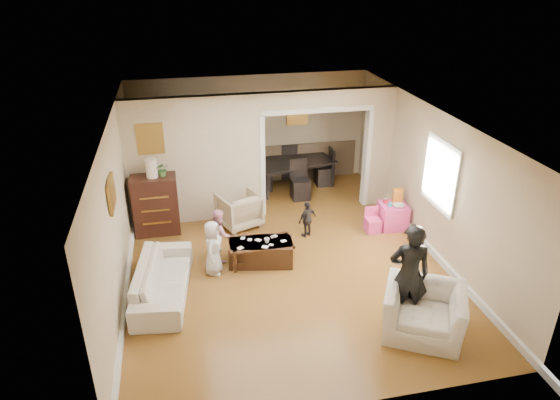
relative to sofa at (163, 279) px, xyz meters
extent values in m
plane|color=olive|center=(2.12, 0.73, -0.29)|extent=(7.00, 7.00, 0.00)
cube|color=#C8B792|center=(0.75, 2.53, 1.01)|extent=(2.75, 0.18, 2.60)
cube|color=#C8B792|center=(4.60, 2.53, 1.01)|extent=(0.55, 0.18, 2.60)
cube|color=#C8B792|center=(3.22, 2.53, 2.14)|extent=(2.22, 0.18, 0.35)
cube|color=white|center=(4.85, 0.33, 1.26)|extent=(0.03, 0.95, 1.10)
cube|color=brown|center=(-0.08, 2.43, 1.56)|extent=(0.45, 0.03, 0.55)
cube|color=brown|center=(-0.59, 0.13, 1.51)|extent=(0.03, 0.55, 0.40)
cube|color=brown|center=(3.22, 4.17, 1.41)|extent=(0.45, 0.03, 0.55)
imported|color=beige|center=(0.00, 0.00, 0.00)|extent=(1.02, 2.06, 0.58)
imported|color=tan|center=(1.52, 2.09, 0.07)|extent=(0.99, 1.00, 0.71)
imported|color=beige|center=(3.67, -1.71, 0.07)|extent=(1.44, 1.38, 0.72)
cube|color=#351410|center=(-0.10, 2.15, 0.31)|extent=(0.86, 0.49, 1.19)
cylinder|color=#FFEDCF|center=(-0.10, 2.15, 1.08)|extent=(0.22, 0.22, 0.36)
imported|color=#406A2F|center=(0.10, 2.15, 1.04)|extent=(0.25, 0.21, 0.28)
cube|color=#3D2413|center=(1.71, 0.61, -0.08)|extent=(1.20, 0.76, 0.42)
imported|color=silver|center=(1.81, 0.56, 0.17)|extent=(0.11, 0.11, 0.09)
cube|color=#FF439C|center=(4.54, 1.36, -0.04)|extent=(0.55, 0.55, 0.50)
cube|color=yellow|center=(4.66, 1.46, 0.36)|extent=(0.20, 0.08, 0.30)
cylinder|color=#27B5C4|center=(4.44, 1.31, 0.25)|extent=(0.08, 0.08, 0.08)
cube|color=red|center=(4.42, 1.48, 0.24)|extent=(0.09, 0.08, 0.05)
imported|color=silver|center=(4.59, 1.24, 0.24)|extent=(0.23, 0.23, 0.05)
imported|color=black|center=(3.05, 3.73, 0.04)|extent=(2.06, 1.44, 0.66)
imported|color=black|center=(3.52, -1.41, 0.53)|extent=(0.67, 0.53, 1.63)
imported|color=silver|center=(0.86, 0.46, 0.20)|extent=(0.46, 0.56, 0.98)
imported|color=pink|center=(1.01, 0.91, 0.20)|extent=(0.44, 0.53, 0.97)
imported|color=black|center=(2.76, 1.36, 0.08)|extent=(0.47, 0.37, 0.74)
cube|color=white|center=(1.53, 0.73, 0.13)|extent=(0.09, 0.10, 0.00)
cube|color=white|center=(1.96, 0.74, 0.13)|extent=(0.09, 0.07, 0.00)
cube|color=white|center=(2.11, 0.56, 0.13)|extent=(0.11, 0.10, 0.00)
cube|color=white|center=(1.42, 0.81, 0.13)|extent=(0.09, 0.11, 0.00)
cube|color=white|center=(1.87, 0.47, 0.13)|extent=(0.10, 0.09, 0.00)
cube|color=white|center=(1.33, 0.48, 0.13)|extent=(0.13, 0.12, 0.00)
cube|color=white|center=(1.98, 0.76, 0.13)|extent=(0.12, 0.12, 0.00)
cube|color=white|center=(1.75, 0.43, 0.13)|extent=(0.14, 0.13, 0.00)
cube|color=white|center=(1.67, 0.68, 0.13)|extent=(0.13, 0.13, 0.00)
camera|label=1|loc=(0.46, -6.90, 4.60)|focal=32.01mm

